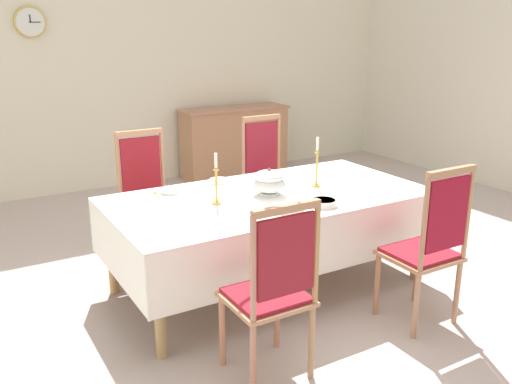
% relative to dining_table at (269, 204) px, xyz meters
% --- Properties ---
extents(ground, '(7.65, 6.81, 0.04)m').
position_rel_dining_table_xyz_m(ground, '(0.00, -0.08, -0.68)').
color(ground, '#BEAFAB').
extents(back_wall, '(7.65, 0.08, 3.16)m').
position_rel_dining_table_xyz_m(back_wall, '(0.00, 3.36, 0.92)').
color(back_wall, silver).
rests_on(back_wall, ground).
extents(dining_table, '(2.32, 1.18, 0.73)m').
position_rel_dining_table_xyz_m(dining_table, '(0.00, 0.00, 0.00)').
color(dining_table, '#A78452').
rests_on(dining_table, ground).
extents(tablecloth, '(2.34, 1.20, 0.41)m').
position_rel_dining_table_xyz_m(tablecloth, '(0.00, 0.00, -0.03)').
color(tablecloth, white).
rests_on(tablecloth, dining_table).
extents(chair_south_a, '(0.44, 0.42, 1.07)m').
position_rel_dining_table_xyz_m(chair_south_a, '(-0.59, -0.99, -0.11)').
color(chair_south_a, '#B47556').
rests_on(chair_south_a, ground).
extents(chair_north_a, '(0.44, 0.42, 1.10)m').
position_rel_dining_table_xyz_m(chair_north_a, '(-0.59, 0.99, -0.10)').
color(chair_north_a, tan).
rests_on(chair_north_a, ground).
extents(chair_south_b, '(0.44, 0.42, 1.11)m').
position_rel_dining_table_xyz_m(chair_south_b, '(0.60, -1.00, -0.10)').
color(chair_south_b, '#AF7451').
rests_on(chair_south_b, ground).
extents(chair_north_b, '(0.44, 0.42, 1.12)m').
position_rel_dining_table_xyz_m(chair_north_b, '(0.60, 1.00, -0.09)').
color(chair_north_b, '#AB7A61').
rests_on(chair_north_b, ground).
extents(soup_tureen, '(0.25, 0.25, 0.20)m').
position_rel_dining_table_xyz_m(soup_tureen, '(-0.00, -0.00, 0.17)').
color(soup_tureen, silver).
rests_on(soup_tureen, tablecloth).
extents(candlestick_west, '(0.07, 0.07, 0.36)m').
position_rel_dining_table_xyz_m(candlestick_west, '(-0.43, 0.00, 0.22)').
color(candlestick_west, gold).
rests_on(candlestick_west, tablecloth).
extents(candlestick_east, '(0.07, 0.07, 0.39)m').
position_rel_dining_table_xyz_m(candlestick_east, '(0.43, -0.00, 0.23)').
color(candlestick_east, gold).
rests_on(candlestick_east, tablecloth).
extents(bowl_near_left, '(0.15, 0.15, 0.04)m').
position_rel_dining_table_xyz_m(bowl_near_left, '(-0.61, 0.41, 0.09)').
color(bowl_near_left, silver).
rests_on(bowl_near_left, tablecloth).
extents(bowl_near_right, '(0.17, 0.17, 0.04)m').
position_rel_dining_table_xyz_m(bowl_near_right, '(-0.08, -0.42, 0.10)').
color(bowl_near_right, silver).
rests_on(bowl_near_right, tablecloth).
extents(bowl_far_left, '(0.20, 0.20, 0.04)m').
position_rel_dining_table_xyz_m(bowl_far_left, '(0.19, -0.41, 0.10)').
color(bowl_far_left, silver).
rests_on(bowl_far_left, tablecloth).
extents(bowl_far_right, '(0.16, 0.16, 0.03)m').
position_rel_dining_table_xyz_m(bowl_far_right, '(-0.17, 0.47, 0.09)').
color(bowl_far_right, silver).
rests_on(bowl_far_right, tablecloth).
extents(spoon_primary, '(0.05, 0.18, 0.01)m').
position_rel_dining_table_xyz_m(spoon_primary, '(-0.71, 0.44, 0.08)').
color(spoon_primary, gold).
rests_on(spoon_primary, tablecloth).
extents(spoon_secondary, '(0.06, 0.17, 0.01)m').
position_rel_dining_table_xyz_m(spoon_secondary, '(-0.19, -0.40, 0.08)').
color(spoon_secondary, gold).
rests_on(spoon_secondary, tablecloth).
extents(sideboard, '(1.44, 0.48, 0.90)m').
position_rel_dining_table_xyz_m(sideboard, '(1.34, 3.05, -0.21)').
color(sideboard, tan).
rests_on(sideboard, ground).
extents(mounted_clock, '(0.33, 0.06, 0.33)m').
position_rel_dining_table_xyz_m(mounted_clock, '(-1.00, 3.29, 1.30)').
color(mounted_clock, '#D1B251').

